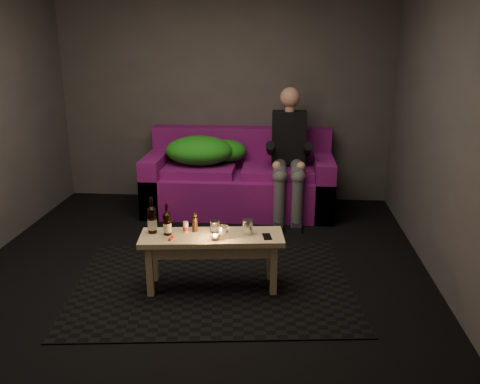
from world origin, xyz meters
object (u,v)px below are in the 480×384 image
at_px(person, 289,152).
at_px(beer_bottle_a, 152,220).
at_px(beer_bottle_b, 167,223).
at_px(coffee_table, 212,245).
at_px(steel_cup, 248,227).
at_px(sofa, 239,181).

relative_size(person, beer_bottle_a, 4.83).
bearing_deg(person, beer_bottle_a, -121.20).
height_order(person, beer_bottle_a, person).
relative_size(person, beer_bottle_b, 5.59).
height_order(beer_bottle_a, beer_bottle_b, beer_bottle_a).
xyz_separation_m(beer_bottle_a, beer_bottle_b, (0.13, -0.04, -0.01)).
xyz_separation_m(person, coffee_table, (-0.62, -1.84, -0.36)).
height_order(person, steel_cup, person).
distance_m(beer_bottle_b, steel_cup, 0.64).
xyz_separation_m(coffee_table, beer_bottle_a, (-0.48, 0.02, 0.19)).
distance_m(person, coffee_table, 1.97).
relative_size(beer_bottle_a, steel_cup, 2.60).
bearing_deg(steel_cup, coffee_table, -168.44).
bearing_deg(steel_cup, person, 79.15).
height_order(coffee_table, beer_bottle_b, beer_bottle_b).
relative_size(beer_bottle_a, beer_bottle_b, 1.16).
xyz_separation_m(sofa, steel_cup, (0.23, -1.95, 0.19)).
relative_size(coffee_table, beer_bottle_b, 4.57).
xyz_separation_m(beer_bottle_a, steel_cup, (0.76, 0.04, -0.05)).
bearing_deg(sofa, coffee_table, -91.58).
xyz_separation_m(person, beer_bottle_b, (-0.97, -1.86, -0.18)).
bearing_deg(beer_bottle_a, person, 58.80).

